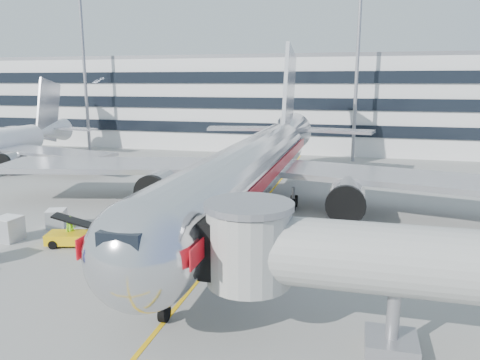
% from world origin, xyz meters
% --- Properties ---
extents(ground, '(180.00, 180.00, 0.00)m').
position_xyz_m(ground, '(0.00, 0.00, 0.00)').
color(ground, gray).
rests_on(ground, ground).
extents(lead_in_line, '(0.25, 70.00, 0.01)m').
position_xyz_m(lead_in_line, '(0.00, 10.00, 0.01)').
color(lead_in_line, '#F3B40C').
rests_on(lead_in_line, ground).
extents(main_jet, '(50.95, 48.70, 16.06)m').
position_xyz_m(main_jet, '(0.00, 11.72, 4.23)').
color(main_jet, silver).
rests_on(main_jet, ground).
extents(jet_bridge, '(17.80, 4.50, 7.00)m').
position_xyz_m(jet_bridge, '(12.18, -8.00, 3.87)').
color(jet_bridge, silver).
rests_on(jet_bridge, ground).
extents(terminal, '(150.00, 24.25, 15.60)m').
position_xyz_m(terminal, '(0.00, 57.95, 7.80)').
color(terminal, silver).
rests_on(terminal, ground).
extents(light_mast_west, '(2.40, 1.20, 25.45)m').
position_xyz_m(light_mast_west, '(-35.00, 42.00, 14.88)').
color(light_mast_west, gray).
rests_on(light_mast_west, ground).
extents(light_mast_centre, '(2.40, 1.20, 25.45)m').
position_xyz_m(light_mast_centre, '(8.00, 42.00, 14.88)').
color(light_mast_centre, gray).
rests_on(light_mast_centre, ground).
extents(belt_loader, '(4.96, 2.73, 2.32)m').
position_xyz_m(belt_loader, '(-10.06, 0.52, 0.66)').
color(belt_loader, '#E8B709').
rests_on(belt_loader, ground).
extents(cargo_container_left, '(1.78, 1.78, 1.76)m').
position_xyz_m(cargo_container_left, '(-15.75, 0.19, 0.89)').
color(cargo_container_left, silver).
rests_on(cargo_container_left, ground).
extents(cargo_container_right, '(1.81, 1.81, 1.49)m').
position_xyz_m(cargo_container_right, '(-14.22, 3.70, 0.75)').
color(cargo_container_right, silver).
rests_on(cargo_container_right, ground).
extents(ramp_worker, '(0.84, 0.88, 2.03)m').
position_xyz_m(ramp_worker, '(-10.91, 0.72, 1.01)').
color(ramp_worker, '#94FF1A').
rests_on(ramp_worker, ground).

